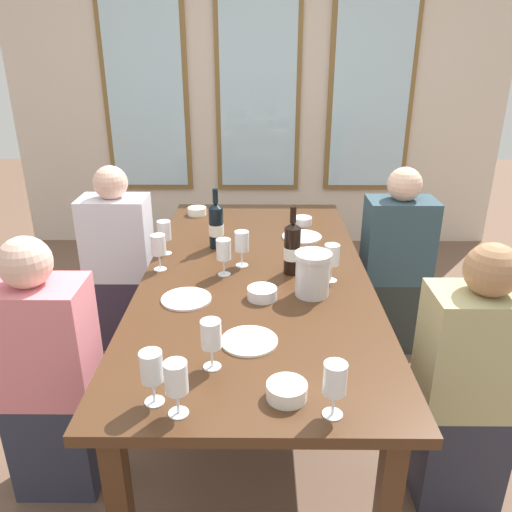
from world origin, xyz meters
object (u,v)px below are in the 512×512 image
wine_glass_4 (224,250)px  seated_person_3 (469,388)px  white_plate_0 (186,299)px  wine_glass_7 (152,369)px  tasting_bowl_0 (302,221)px  dining_table (256,285)px  seated_person_0 (120,264)px  tasting_bowl_2 (197,211)px  wine_bottle_0 (292,248)px  metal_pitcher (313,274)px  wine_glass_6 (211,335)px  seated_person_2 (47,378)px  wine_glass_0 (158,246)px  wine_glass_5 (164,231)px  wine_glass_2 (335,381)px  tasting_bowl_3 (262,293)px  white_plate_1 (302,237)px  tasting_bowl_1 (287,391)px  wine_glass_3 (176,379)px  wine_bottle_1 (216,225)px  white_plate_2 (249,341)px  wine_glass_1 (332,257)px  wine_glass_8 (242,243)px  seated_person_1 (395,266)px

wine_glass_4 → seated_person_3: (0.95, -0.55, -0.34)m
white_plate_0 → wine_glass_7: wine_glass_7 is taller
white_plate_0 → tasting_bowl_0: bearing=59.9°
dining_table → seated_person_0: 1.01m
tasting_bowl_2 → dining_table: bearing=-66.6°
dining_table → wine_bottle_0: size_ratio=6.75×
white_plate_0 → wine_bottle_0: bearing=31.4°
metal_pitcher → wine_glass_6: size_ratio=1.09×
seated_person_2 → tasting_bowl_2: bearing=72.6°
wine_glass_0 → wine_glass_4: 0.31m
dining_table → wine_glass_5: 0.54m
white_plate_0 → wine_glass_2: bearing=-53.8°
tasting_bowl_3 → wine_glass_0: (-0.48, 0.29, 0.10)m
white_plate_1 → metal_pitcher: (-0.01, -0.69, 0.09)m
tasting_bowl_1 → wine_glass_3: size_ratio=0.72×
tasting_bowl_0 → wine_glass_7: wine_glass_7 is taller
wine_bottle_0 → wine_glass_7: wine_bottle_0 is taller
seated_person_2 → seated_person_3: bearing=-1.8°
dining_table → wine_glass_4: size_ratio=12.44×
metal_pitcher → wine_glass_0: (-0.69, 0.25, 0.03)m
wine_bottle_0 → wine_glass_0: size_ratio=1.84×
tasting_bowl_1 → tasting_bowl_0: bearing=84.0°
wine_glass_3 → wine_bottle_1: bearing=89.6°
wine_bottle_1 → wine_glass_7: 1.25m
tasting_bowl_2 → wine_glass_7: (0.08, -1.80, 0.09)m
wine_glass_3 → seated_person_2: size_ratio=0.16×
white_plate_0 → white_plate_2: size_ratio=1.02×
wine_glass_1 → seated_person_2: (-1.14, -0.44, -0.33)m
tasting_bowl_3 → wine_glass_8: bearing=105.7°
wine_glass_1 → white_plate_0: bearing=-162.9°
metal_pitcher → white_plate_2: bearing=-124.3°
white_plate_0 → wine_glass_2: size_ratio=1.20×
white_plate_0 → wine_bottle_0: 0.54m
tasting_bowl_1 → wine_glass_6: (-0.24, 0.16, 0.10)m
tasting_bowl_2 → seated_person_1: (1.18, -0.30, -0.24)m
tasting_bowl_2 → seated_person_0: bearing=-147.1°
tasting_bowl_3 → seated_person_0: bearing=134.8°
wine_bottle_0 → tasting_bowl_2: bearing=121.9°
seated_person_1 → seated_person_2: same height
wine_glass_2 → tasting_bowl_1: bearing=149.4°
wine_bottle_0 → seated_person_0: size_ratio=0.29×
wine_glass_6 → white_plate_2: bearing=52.1°
dining_table → tasting_bowl_2: tasting_bowl_2 is taller
white_plate_1 → seated_person_0: size_ratio=0.20×
metal_pitcher → wine_glass_8: (-0.31, 0.30, 0.02)m
wine_glass_5 → wine_glass_7: same height
seated_person_0 → wine_glass_3: bearing=-69.2°
wine_glass_2 → wine_glass_3: bearing=179.8°
wine_glass_6 → wine_glass_1: bearing=54.6°
seated_person_0 → wine_glass_6: bearing=-63.3°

